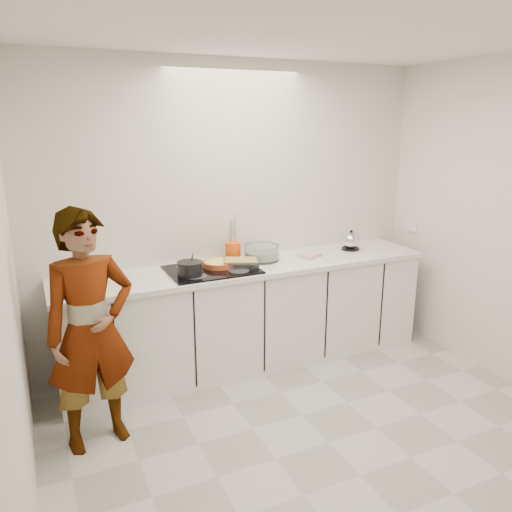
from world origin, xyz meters
name	(u,v)px	position (x,y,z in m)	size (l,w,h in m)	color
floor	(328,443)	(0.00, 0.00, 0.00)	(3.60, 3.20, 0.00)	beige
ceiling	(347,23)	(0.00, 0.00, 2.60)	(3.60, 3.20, 0.00)	white
wall_back	(235,213)	(0.00, 1.60, 1.30)	(3.60, 0.00, 2.60)	silver
wall_left	(7,301)	(-1.80, 0.00, 1.30)	(0.00, 3.20, 2.60)	silver
base_cabinets	(250,317)	(0.00, 1.28, 0.43)	(3.20, 0.58, 0.87)	white
countertop	(250,267)	(0.00, 1.28, 0.89)	(3.24, 0.64, 0.04)	white
hob	(212,270)	(-0.35, 1.26, 0.92)	(0.72, 0.54, 0.01)	black
tart_dish	(219,263)	(-0.27, 1.30, 0.95)	(0.35, 0.35, 0.04)	#B64725
saucepan	(190,268)	(-0.57, 1.17, 0.98)	(0.21, 0.21, 0.19)	black
baking_dish	(241,262)	(-0.10, 1.24, 0.96)	(0.35, 0.31, 0.06)	silver
mixing_bowl	(262,253)	(0.15, 1.36, 0.97)	(0.38, 0.38, 0.14)	silver
tea_towel	(310,255)	(0.59, 1.28, 0.93)	(0.19, 0.14, 0.03)	white
kettle	(351,241)	(1.07, 1.34, 0.99)	(0.17, 0.17, 0.19)	black
utensil_crock	(233,252)	(-0.08, 1.46, 0.99)	(0.13, 0.13, 0.17)	#F25310
cook	(91,331)	(-1.39, 0.68, 0.80)	(0.58, 0.38, 1.60)	white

